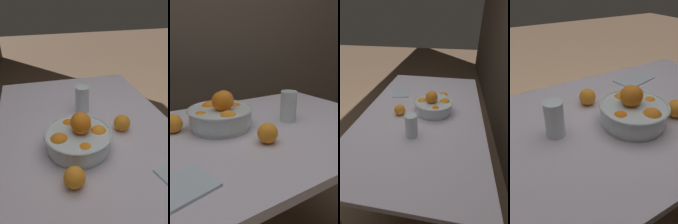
{
  "view_description": "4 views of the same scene",
  "coord_description": "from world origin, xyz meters",
  "views": [
    {
      "loc": [
        -0.68,
        0.22,
        1.34
      ],
      "look_at": [
        0.16,
        0.01,
        0.81
      ],
      "focal_mm": 35.0,
      "sensor_mm": 36.0,
      "label": 1
    },
    {
      "loc": [
        -0.35,
        -0.72,
        1.1
      ],
      "look_at": [
        0.13,
        0.04,
        0.8
      ],
      "focal_mm": 35.0,
      "sensor_mm": 36.0,
      "label": 2
    },
    {
      "loc": [
        1.05,
        0.2,
        1.39
      ],
      "look_at": [
        0.12,
        0.03,
        0.82
      ],
      "focal_mm": 28.0,
      "sensor_mm": 36.0,
      "label": 3
    },
    {
      "loc": [
        0.49,
        0.6,
        1.25
      ],
      "look_at": [
        0.14,
        0.02,
        0.82
      ],
      "focal_mm": 35.0,
      "sensor_mm": 36.0,
      "label": 4
    }
  ],
  "objects": [
    {
      "name": "fruit_bowl",
      "position": [
        -0.01,
        0.07,
        0.81
      ],
      "size": [
        0.27,
        0.27,
        0.16
      ],
      "color": "silver",
      "rests_on": "dining_table"
    },
    {
      "name": "dining_table",
      "position": [
        0.0,
        0.0,
        0.67
      ],
      "size": [
        1.44,
        0.82,
        0.75
      ],
      "color": "silver",
      "rests_on": "ground_plane"
    },
    {
      "name": "orange_loose_front",
      "position": [
        0.07,
        -0.15,
        0.79
      ],
      "size": [
        0.07,
        0.07,
        0.07
      ],
      "primitive_type": "sphere",
      "color": "orange",
      "rests_on": "dining_table"
    },
    {
      "name": "orange_loose_near_bowl",
      "position": [
        -0.19,
        0.13,
        0.79
      ],
      "size": [
        0.07,
        0.07,
        0.07
      ],
      "primitive_type": "sphere",
      "color": "orange",
      "rests_on": "dining_table"
    },
    {
      "name": "juice_glass",
      "position": [
        0.28,
        -0.02,
        0.81
      ],
      "size": [
        0.07,
        0.07,
        0.14
      ],
      "color": "#F4A314",
      "rests_on": "dining_table"
    }
  ]
}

